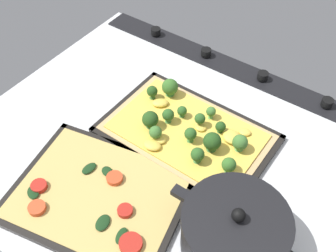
% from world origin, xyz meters
% --- Properties ---
extents(ground_plane, '(0.85, 0.73, 0.03)m').
position_xyz_m(ground_plane, '(0.00, 0.00, -0.01)').
color(ground_plane, silver).
extents(stove_control_panel, '(0.82, 0.07, 0.03)m').
position_xyz_m(stove_control_panel, '(0.00, -0.33, 0.01)').
color(stove_control_panel, black).
rests_on(stove_control_panel, ground_plane).
extents(baking_tray_front, '(0.38, 0.25, 0.01)m').
position_xyz_m(baking_tray_front, '(-0.03, -0.06, 0.00)').
color(baking_tray_front, black).
rests_on(baking_tray_front, ground_plane).
extents(broccoli_pizza, '(0.35, 0.23, 0.06)m').
position_xyz_m(broccoli_pizza, '(-0.03, -0.06, 0.02)').
color(broccoli_pizza, tan).
rests_on(broccoli_pizza, baking_tray_front).
extents(baking_tray_back, '(0.39, 0.33, 0.01)m').
position_xyz_m(baking_tray_back, '(0.03, 0.18, 0.00)').
color(baking_tray_back, black).
rests_on(baking_tray_back, ground_plane).
extents(veggie_pizza_back, '(0.36, 0.30, 0.02)m').
position_xyz_m(veggie_pizza_back, '(0.03, 0.18, 0.01)').
color(veggie_pizza_back, tan).
rests_on(veggie_pizza_back, baking_tray_back).
extents(cooking_pot, '(0.26, 0.19, 0.12)m').
position_xyz_m(cooking_pot, '(-0.24, 0.12, 0.05)').
color(cooking_pot, black).
rests_on(cooking_pot, ground_plane).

